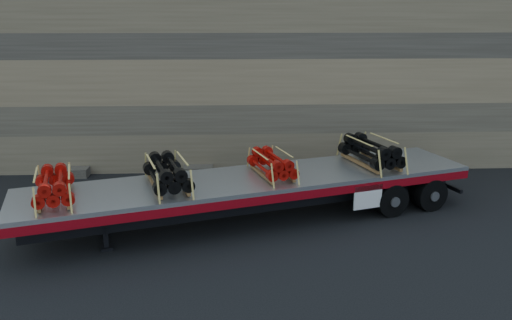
% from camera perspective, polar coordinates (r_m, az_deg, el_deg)
% --- Properties ---
extents(ground, '(120.00, 120.00, 0.00)m').
position_cam_1_polar(ground, '(16.08, 3.10, -6.65)').
color(ground, black).
rests_on(ground, ground).
extents(rock_wall, '(44.00, 3.00, 7.00)m').
position_cam_1_polar(rock_wall, '(21.48, 1.50, 8.84)').
color(rock_wall, '#7A6B54').
rests_on(rock_wall, ground).
extents(trailer, '(14.32, 6.74, 1.41)m').
position_cam_1_polar(trailer, '(15.70, -0.17, -4.42)').
color(trailer, '#B0B3B8').
rests_on(trailer, ground).
extents(bundle_front, '(1.58, 2.26, 0.73)m').
position_cam_1_polar(bundle_front, '(14.57, -22.09, -2.84)').
color(bundle_front, '#A90E09').
rests_on(bundle_front, trailer).
extents(bundle_midfront, '(1.72, 2.46, 0.79)m').
position_cam_1_polar(bundle_midfront, '(14.71, -10.09, -1.57)').
color(bundle_midfront, black).
rests_on(bundle_midfront, trailer).
extents(bundle_midrear, '(1.52, 2.17, 0.70)m').
position_cam_1_polar(bundle_midrear, '(15.56, 1.83, -0.52)').
color(bundle_midrear, '#A90E09').
rests_on(bundle_midrear, trailer).
extents(bundle_rear, '(1.81, 2.59, 0.83)m').
position_cam_1_polar(bundle_rear, '(17.13, 12.99, 0.86)').
color(bundle_rear, black).
rests_on(bundle_rear, trailer).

